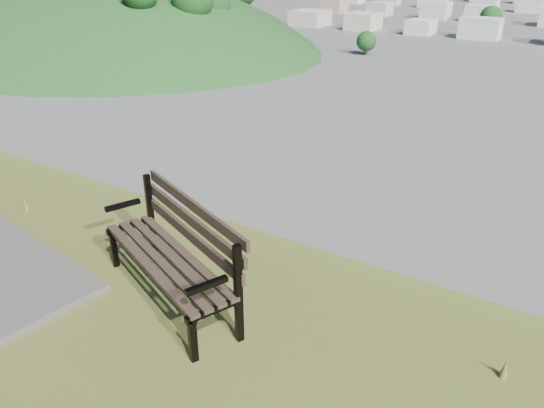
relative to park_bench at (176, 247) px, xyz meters
The scene contains 2 objects.
park_bench is the anchor object (origin of this frame).
green_wooded_hill 180.50m from the park_bench, 140.14° to the left, with size 171.74×137.39×85.87m.
Camera 1 is at (2.57, -0.78, 28.32)m, focal length 35.00 mm.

